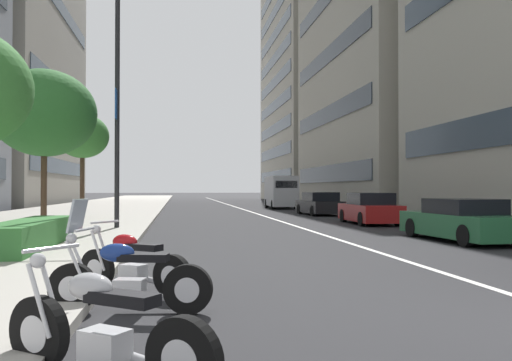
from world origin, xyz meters
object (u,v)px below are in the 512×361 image
Objects in this scene: car_approaching_light at (461,221)px; street_tree_far_plaza at (44,113)px; car_lead_in_lane at (370,210)px; motorcycle_by_sign_pole at (103,333)px; car_far_down_avenue at (320,204)px; motorcycle_under_tarp at (132,266)px; delivery_van_ahead at (281,191)px; motorcycle_mid_row at (127,279)px; street_tree_by_lamp_post at (82,136)px; street_lamp_with_banners at (126,85)px.

street_tree_far_plaza is at bearing 66.19° from car_approaching_light.
car_lead_in_lane is 14.28m from street_tree_far_plaza.
motorcycle_by_sign_pole is 28.26m from car_far_down_avenue.
car_lead_in_lane is at bearing -2.26° from car_approaching_light.
car_lead_in_lane reaches higher than motorcycle_by_sign_pole.
street_tree_far_plaza is (12.10, 4.23, 4.00)m from motorcycle_under_tarp.
car_far_down_avenue is at bearing -75.64° from motorcycle_under_tarp.
delivery_van_ahead is 0.95× the size of street_tree_far_plaza.
motorcycle_by_sign_pole is at bearing 158.49° from car_far_down_avenue.
street_tree_far_plaza is (-21.51, 13.20, 3.02)m from delivery_van_ahead.
car_lead_in_lane is 8.34m from car_far_down_avenue.
delivery_van_ahead is 25.42m from street_tree_far_plaza.
motorcycle_mid_row is 0.38× the size of delivery_van_ahead.
street_tree_far_plaza is (13.44, 4.27, 3.97)m from motorcycle_mid_row.
street_tree_far_plaza is (-10.79, 13.50, 3.76)m from car_far_down_avenue.
street_tree_by_lamp_post reaches higher than delivery_van_ahead.
car_approaching_light is 18.71m from street_tree_by_lamp_post.
car_approaching_light is 0.51× the size of street_lamp_with_banners.
street_tree_by_lamp_post reaches higher than motorcycle_under_tarp.
street_lamp_with_banners is at bearing -91.47° from street_tree_far_plaza.
delivery_van_ahead is at bearing -66.97° from motorcycle_by_sign_pole.
motorcycle_by_sign_pole is 0.88× the size of motorcycle_mid_row.
car_lead_in_lane is 0.73× the size of street_tree_far_plaza.
motorcycle_mid_row is 0.45× the size of car_approaching_light.
motorcycle_under_tarp is (1.33, 0.04, -0.02)m from motorcycle_mid_row.
motorcycle_by_sign_pole is at bearing 168.87° from delivery_van_ahead.
street_tree_far_plaza reaches higher than motorcycle_under_tarp.
car_far_down_avenue is at bearing -1.99° from car_approaching_light.
delivery_van_ahead is (10.72, 0.30, 0.73)m from car_far_down_avenue.
motorcycle_under_tarp is at bearing -174.10° from street_lamp_with_banners.
car_approaching_light is 16.17m from car_far_down_avenue.
car_approaching_light reaches higher than motorcycle_by_sign_pole.
car_far_down_avenue is at bearing -51.36° from street_tree_far_plaza.
delivery_van_ahead is 19.63m from street_tree_by_lamp_post.
street_tree_by_lamp_post is (-3.65, 13.37, 3.60)m from car_far_down_avenue.
street_lamp_with_banners is at bearing 61.19° from car_approaching_light.
car_far_down_avenue is (26.73, -9.19, 0.23)m from motorcycle_by_sign_pole.
street_tree_by_lamp_post is at bearing 102.72° from car_far_down_avenue.
motorcycle_by_sign_pole is 0.20× the size of street_lamp_with_banners.
car_approaching_light is 15.06m from street_tree_far_plaza.
car_far_down_avenue is at bearing 2.25° from car_lead_in_lane.
motorcycle_mid_row is 14.65m from street_tree_far_plaza.
car_far_down_avenue is at bearing -176.19° from delivery_van_ahead.
car_approaching_light is at bearing -111.68° from street_tree_far_plaza.
car_approaching_light is at bearing -178.27° from car_lead_in_lane.
motorcycle_under_tarp is 24.70m from car_far_down_avenue.
car_far_down_avenue is 0.48× the size of street_lamp_with_banners.
street_lamp_with_banners is 7.87m from street_tree_by_lamp_post.
street_tree_far_plaza is 1.12× the size of street_tree_by_lamp_post.
car_far_down_avenue is at bearing -98.21° from motorcycle_mid_row.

